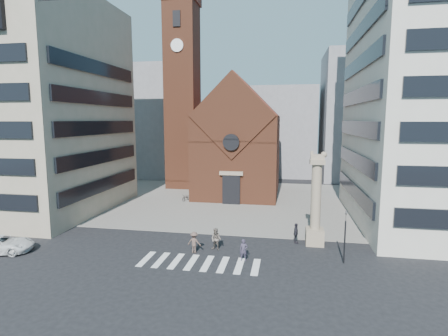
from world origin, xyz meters
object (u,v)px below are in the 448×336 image
(pedestrian_0, at_px, (244,250))
(scooter_0, at_px, (186,197))
(traffic_light, at_px, (345,236))
(lion_column, at_px, (316,208))
(white_car, at_px, (0,245))
(pedestrian_1, at_px, (216,239))
(pedestrian_2, at_px, (296,233))

(pedestrian_0, distance_m, scooter_0, 22.46)
(traffic_light, bearing_deg, scooter_0, 134.75)
(lion_column, xyz_separation_m, white_car, (-26.97, -6.96, -2.71))
(lion_column, height_order, white_car, lion_column)
(white_car, height_order, scooter_0, white_car)
(pedestrian_1, relative_size, scooter_0, 1.13)
(white_car, relative_size, pedestrian_0, 2.97)
(pedestrian_0, distance_m, pedestrian_2, 6.53)
(traffic_light, height_order, pedestrian_1, traffic_light)
(lion_column, bearing_deg, pedestrian_0, -140.74)
(white_car, xyz_separation_m, pedestrian_1, (18.28, 3.93, 0.24))
(white_car, xyz_separation_m, pedestrian_2, (25.26, 6.96, 0.21))
(pedestrian_0, xyz_separation_m, scooter_0, (-10.68, 19.75, -0.39))
(traffic_light, xyz_separation_m, scooter_0, (-18.68, 18.84, -1.78))
(pedestrian_2, relative_size, scooter_0, 1.10)
(pedestrian_1, relative_size, pedestrian_2, 1.03)
(pedestrian_0, bearing_deg, pedestrian_1, 139.98)
(lion_column, bearing_deg, traffic_light, -63.54)
(pedestrian_0, relative_size, scooter_0, 1.04)
(pedestrian_0, bearing_deg, pedestrian_2, 43.99)
(traffic_light, xyz_separation_m, pedestrian_0, (-8.00, -0.91, -1.39))
(pedestrian_0, xyz_separation_m, pedestrian_1, (-2.67, 1.89, 0.08))
(white_car, bearing_deg, scooter_0, -40.64)
(traffic_light, distance_m, scooter_0, 26.59)
(lion_column, height_order, pedestrian_0, lion_column)
(traffic_light, distance_m, pedestrian_1, 10.80)
(lion_column, distance_m, white_car, 27.98)
(lion_column, distance_m, pedestrian_0, 8.17)
(traffic_light, relative_size, pedestrian_1, 2.18)
(lion_column, xyz_separation_m, pedestrian_0, (-6.01, -4.91, -2.56))
(lion_column, xyz_separation_m, traffic_light, (1.99, -4.00, -1.17))
(lion_column, relative_size, pedestrian_0, 4.82)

